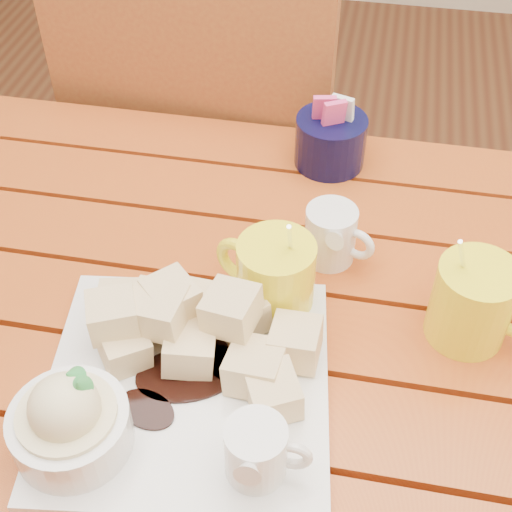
% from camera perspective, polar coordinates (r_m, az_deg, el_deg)
% --- Properties ---
extents(table, '(1.20, 0.79, 0.75)m').
position_cam_1_polar(table, '(0.92, -1.70, -9.36)').
color(table, maroon).
rests_on(table, ground).
extents(dessert_plate, '(0.33, 0.33, 0.12)m').
position_cam_1_polar(dessert_plate, '(0.74, -7.35, -9.82)').
color(dessert_plate, white).
rests_on(dessert_plate, table).
extents(coffee_mug_left, '(0.12, 0.09, 0.15)m').
position_cam_1_polar(coffee_mug_left, '(0.80, 1.41, -1.62)').
color(coffee_mug_left, yellow).
rests_on(coffee_mug_left, table).
extents(coffee_mug_right, '(0.13, 0.09, 0.15)m').
position_cam_1_polar(coffee_mug_right, '(0.81, 17.10, -3.57)').
color(coffee_mug_right, yellow).
rests_on(coffee_mug_right, table).
extents(cream_pitcher, '(0.09, 0.08, 0.08)m').
position_cam_1_polar(cream_pitcher, '(0.88, 6.09, 1.77)').
color(cream_pitcher, white).
rests_on(cream_pitcher, table).
extents(sugar_caddy, '(0.10, 0.10, 0.11)m').
position_cam_1_polar(sugar_caddy, '(1.03, 5.98, 9.22)').
color(sugar_caddy, black).
rests_on(sugar_caddy, table).
extents(chair_far, '(0.49, 0.49, 0.98)m').
position_cam_1_polar(chair_far, '(1.39, -3.28, 7.55)').
color(chair_far, brown).
rests_on(chair_far, ground).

